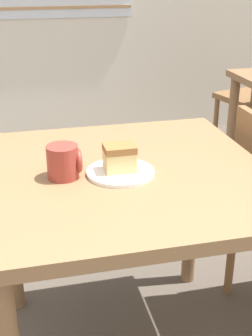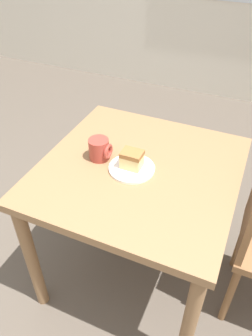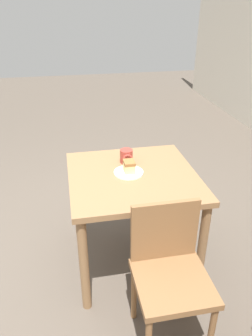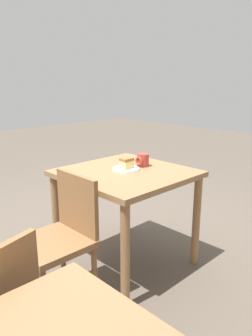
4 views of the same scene
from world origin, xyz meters
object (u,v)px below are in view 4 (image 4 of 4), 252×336
at_px(plate, 126,169).
at_px(cake_slice, 127,163).
at_px(dining_table_near, 126,186).
at_px(coffee_mug, 143,160).
at_px(chair_near_window, 61,235).

relative_size(plate, cake_slice, 2.23).
height_order(dining_table_near, coffee_mug, coffee_mug).
height_order(dining_table_near, cake_slice, cake_slice).
xyz_separation_m(dining_table_near, plate, (-0.03, -0.03, 0.12)).
relative_size(chair_near_window, plate, 4.19).
height_order(dining_table_near, plate, plate).
bearing_deg(dining_table_near, plate, -134.53).
relative_size(dining_table_near, chair_near_window, 1.02).
distance_m(cake_slice, coffee_mug, 0.17).
relative_size(dining_table_near, plate, 4.29).
relative_size(cake_slice, coffee_mug, 0.91).
bearing_deg(dining_table_near, cake_slice, -141.44).
bearing_deg(coffee_mug, chair_near_window, 5.91).
distance_m(dining_table_near, coffee_mug, 0.26).
bearing_deg(chair_near_window, coffee_mug, 95.91).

